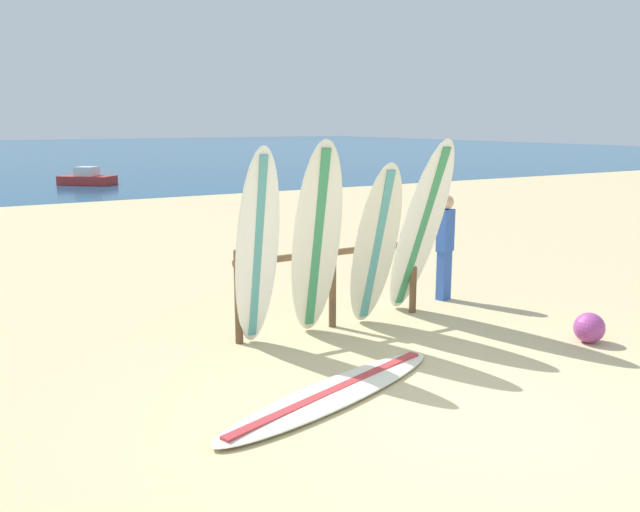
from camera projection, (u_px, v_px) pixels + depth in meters
ground_plane at (480, 418)px, 5.77m from camera, size 120.00×120.00×0.00m
surfboard_rack at (333, 272)px, 8.21m from camera, size 2.59×0.09×1.08m
surfboard_leaning_far_left at (257, 250)px, 7.27m from camera, size 0.58×0.78×2.26m
surfboard_leaning_left at (317, 240)px, 7.69m from camera, size 0.70×0.81×2.31m
surfboard_leaning_center_left at (376, 246)px, 8.06m from camera, size 0.65×0.81×2.05m
surfboard_leaning_center at (420, 230)px, 8.47m from camera, size 0.69×1.22×2.31m
surfboard_lying_on_sand at (334, 393)px, 6.21m from camera, size 2.90×1.41×0.08m
beachgoer_standing at (445, 243)px, 9.46m from camera, size 0.27×0.21×1.49m
small_boat_offshore at (87, 178)px, 26.99m from camera, size 2.26×2.20×0.71m
beach_ball at (589, 328)px, 7.71m from camera, size 0.35×0.35×0.35m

